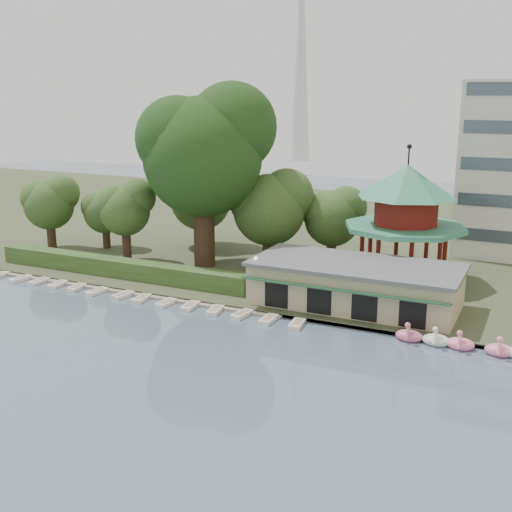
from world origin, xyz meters
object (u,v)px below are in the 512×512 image
Objects in this scene: dock at (124,291)px; big_tree at (205,147)px; pavilion at (406,211)px; boathouse at (355,284)px.

big_tree is at bearing 73.91° from dock.
dock is 17.51m from big_tree.
boathouse is at bearing -101.28° from pavilion.
dock is at bearing -106.09° from big_tree.
dock is 29.14m from pavilion.
big_tree is at bearing 161.68° from boathouse.
big_tree is (-20.83, -3.79, 5.88)m from pavilion.
dock is 1.83× the size of boathouse.
boathouse is at bearing -18.32° from big_tree.
big_tree reaches higher than pavilion.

